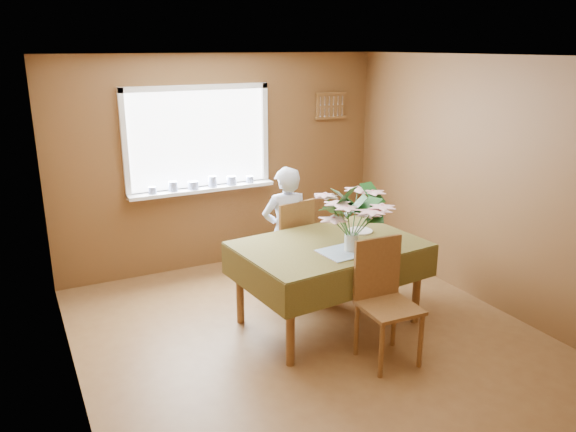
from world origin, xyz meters
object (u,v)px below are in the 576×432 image
dining_table (329,253)px  seated_woman (286,232)px  chair_near (384,296)px  flower_bouquet (352,213)px  chair_far (290,243)px

dining_table → seated_woman: (-0.07, 0.77, -0.01)m
dining_table → chair_near: 0.76m
chair_near → flower_bouquet: 0.77m
chair_far → seated_woman: bearing=10.1°
dining_table → seated_woman: size_ratio=1.27×
dining_table → seated_woman: seated_woman is taller
chair_near → flower_bouquet: bearing=96.2°
dining_table → chair_far: 0.81m
dining_table → flower_bouquet: flower_bouquet is taller
dining_table → flower_bouquet: bearing=-81.0°
chair_far → chair_near: chair_near is taller
dining_table → flower_bouquet: size_ratio=2.81×
chair_far → chair_near: bearing=83.2°
dining_table → chair_far: bearing=85.2°
chair_near → flower_bouquet: size_ratio=1.64×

